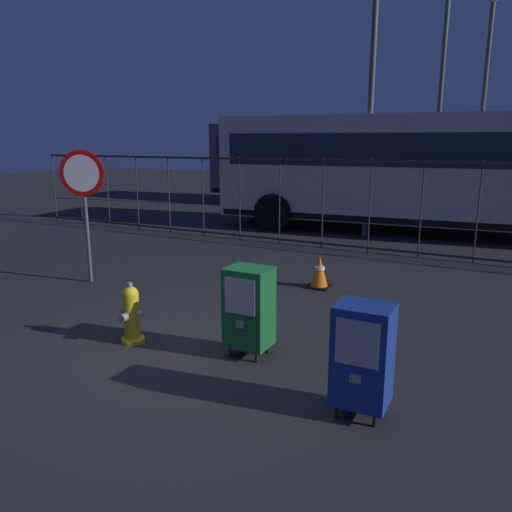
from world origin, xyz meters
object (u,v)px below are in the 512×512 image
Objects in this scene: street_light_far_right at (441,88)px; newspaper_box_primary at (249,307)px; traffic_cone at (320,272)px; street_light_near_right at (485,89)px; bus_near at (424,167)px; street_light_far_left at (374,46)px; stop_sign at (83,189)px; newspaper_box_secondary at (363,355)px; fire_hydrant at (131,314)px; bus_far at (349,159)px.

newspaper_box_primary is at bearing -90.84° from street_light_far_right.
traffic_cone is 0.08× the size of street_light_near_right.
street_light_far_left is at bearing -140.23° from bus_near.
stop_sign is 0.21× the size of bus_near.
bus_near is (0.40, 8.85, 1.14)m from newspaper_box_primary.
newspaper_box_primary is 12.83m from street_light_far_right.
street_light_near_right is at bearing 90.50° from newspaper_box_secondary.
street_light_near_right reaches higher than newspaper_box_secondary.
fire_hydrant is 13.29m from street_light_far_right.
street_light_far_right reaches higher than bus_far.
stop_sign reaches higher than fire_hydrant.
bus_far reaches higher than fire_hydrant.
traffic_cone is at bearing 115.45° from newspaper_box_secondary.
street_light_far_right is (-0.22, 3.52, 2.26)m from bus_near.
bus_far is 4.88m from street_light_near_right.
traffic_cone is 6.18m from bus_near.
street_light_far_left reaches higher than street_light_near_right.
newspaper_box_primary is at bearing -97.62° from bus_near.
traffic_cone is (3.61, 1.50, -1.34)m from stop_sign.
newspaper_box_secondary is 0.46× the size of stop_sign.
newspaper_box_primary is 4.19m from stop_sign.
street_light_far_right reaches higher than traffic_cone.
newspaper_box_secondary is at bearing -75.00° from street_light_far_left.
newspaper_box_secondary is at bearing -64.55° from traffic_cone.
street_light_near_right is 6.46m from street_light_far_left.
newspaper_box_primary is at bearing -84.28° from street_light_far_left.
traffic_cone is 0.08× the size of street_light_far_right.
bus_far is 1.53× the size of street_light_near_right.
newspaper_box_primary is 0.15× the size of street_light_far_right.
bus_near is at bearing 87.41° from newspaper_box_primary.
bus_far is at bearing -174.23° from street_light_near_right.
street_light_near_right reaches higher than bus_far.
bus_far is (-3.35, 4.49, 0.00)m from bus_near.
traffic_cone is (-0.21, 2.87, -0.31)m from newspaper_box_primary.
newspaper_box_secondary is 0.15× the size of street_light_near_right.
street_light_far_right reaches higher than bus_near.
street_light_far_right is at bearing 82.81° from fire_hydrant.
newspaper_box_secondary is at bearing -24.10° from newspaper_box_primary.
bus_near reaches higher than newspaper_box_primary.
bus_far is 3.98m from street_light_far_right.
newspaper_box_primary is at bearing 12.71° from fire_hydrant.
bus_far is at bearing 104.65° from traffic_cone.
newspaper_box_primary is 1.00× the size of newspaper_box_secondary.
fire_hydrant is 0.07× the size of bus_far.
fire_hydrant is 1.47m from newspaper_box_primary.
stop_sign is (-3.83, 1.37, 1.03)m from newspaper_box_primary.
bus_near is 5.51m from street_light_near_right.
street_light_near_right is 1.01× the size of street_light_far_right.
traffic_cone is 0.07× the size of street_light_far_left.
bus_near is (4.23, 7.47, 0.11)m from stop_sign.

